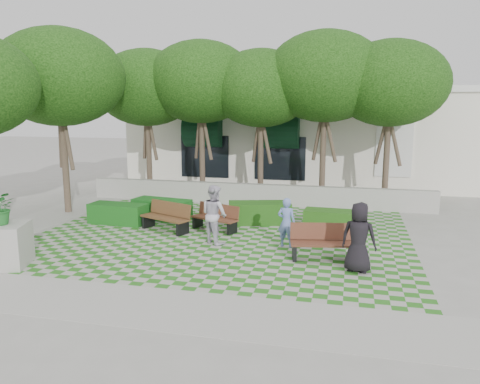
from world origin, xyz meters
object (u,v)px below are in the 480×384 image
(hedge_east, at_px, (335,221))
(hedge_midright, at_px, (260,213))
(bench_mid, at_px, (216,218))
(planter_front, at_px, (4,236))
(hedge_west, at_px, (118,214))
(bench_west, at_px, (166,217))
(hedge_midleft, at_px, (162,209))
(person_blue, at_px, (286,223))
(bench_east, at_px, (325,243))
(person_white, at_px, (214,214))
(person_dark, at_px, (359,237))

(hedge_east, distance_m, hedge_midright, 2.74)
(bench_mid, relative_size, planter_front, 0.88)
(hedge_west, relative_size, planter_front, 1.02)
(bench_west, relative_size, hedge_east, 0.94)
(bench_mid, xyz_separation_m, hedge_midleft, (-2.43, 1.08, -0.05))
(hedge_west, relative_size, person_blue, 1.37)
(bench_east, distance_m, hedge_midright, 4.38)
(hedge_west, relative_size, person_white, 1.14)
(hedge_midright, height_order, hedge_west, hedge_midright)
(hedge_east, distance_m, person_blue, 2.60)
(hedge_midleft, bearing_deg, bench_west, -61.82)
(hedge_midleft, bearing_deg, person_white, -42.02)
(hedge_east, bearing_deg, hedge_west, -174.67)
(planter_front, bearing_deg, hedge_west, 82.20)
(bench_east, height_order, person_dark, person_dark)
(bench_west, bearing_deg, hedge_midleft, 141.50)
(person_dark, relative_size, person_white, 1.00)
(person_blue, bearing_deg, hedge_midright, -54.03)
(hedge_midright, relative_size, person_white, 1.22)
(hedge_east, xyz_separation_m, person_white, (-3.58, -2.28, 0.55))
(bench_west, height_order, person_blue, person_blue)
(bench_west, xyz_separation_m, hedge_west, (-2.10, 0.53, -0.11))
(hedge_east, height_order, hedge_midright, hedge_midright)
(bench_east, height_order, person_white, person_white)
(bench_east, height_order, hedge_midleft, bench_east)
(bench_east, height_order, hedge_midright, bench_east)
(bench_mid, xyz_separation_m, hedge_west, (-3.72, 0.08, -0.07))
(hedge_west, distance_m, planter_front, 4.99)
(hedge_midleft, xyz_separation_m, hedge_west, (-1.28, -0.99, -0.02))
(hedge_midright, relative_size, person_blue, 1.47)
(bench_mid, bearing_deg, hedge_midright, 67.41)
(bench_east, xyz_separation_m, bench_west, (-5.43, 1.83, -0.01))
(hedge_midleft, height_order, planter_front, planter_front)
(hedge_west, xyz_separation_m, planter_front, (-0.68, -4.93, 0.46))
(bench_east, bearing_deg, person_white, 156.23)
(planter_front, xyz_separation_m, person_blue, (7.02, 3.47, -0.07))
(person_white, bearing_deg, hedge_west, 14.44)
(person_dark, bearing_deg, bench_west, -10.12)
(person_dark, height_order, person_white, person_white)
(bench_east, height_order, bench_mid, bench_east)
(bench_mid, xyz_separation_m, person_blue, (2.63, -1.38, 0.33))
(hedge_east, xyz_separation_m, planter_front, (-8.37, -5.64, 0.46))
(bench_east, bearing_deg, hedge_west, 152.04)
(hedge_east, xyz_separation_m, hedge_west, (-7.70, -0.72, 0.00))
(hedge_midleft, height_order, hedge_west, hedge_midleft)
(bench_east, xyz_separation_m, planter_front, (-8.21, -2.57, 0.35))
(hedge_midleft, bearing_deg, hedge_east, -2.45)
(planter_front, xyz_separation_m, person_white, (4.79, 3.37, 0.09))
(bench_mid, bearing_deg, hedge_west, -159.18)
(hedge_east, height_order, planter_front, planter_front)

